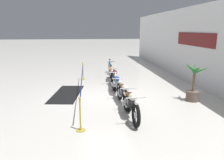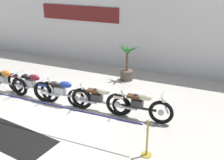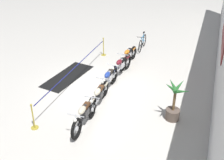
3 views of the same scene
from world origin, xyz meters
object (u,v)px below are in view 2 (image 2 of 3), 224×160
object	(u,v)px
motorcycle_maroon_1	(32,85)
potted_palm_left_of_row	(127,65)
motorcycle_blue_2	(62,93)
motorcycle_cream_3	(99,99)
motorcycle_orange_0	(4,81)
motorcycle_cream_4	(139,106)
stanchion_mid_left	(147,144)
floor_banner	(7,136)
stanchion_far_left	(2,100)

from	to	relation	value
motorcycle_maroon_1	potted_palm_left_of_row	distance (m)	3.95
motorcycle_blue_2	motorcycle_cream_3	distance (m)	1.37
motorcycle_orange_0	potted_palm_left_of_row	distance (m)	4.93
motorcycle_cream_4	stanchion_mid_left	distance (m)	1.83
floor_banner	motorcycle_orange_0	bearing A→B (deg)	141.52
motorcycle_cream_3	motorcycle_cream_4	size ratio (longest dim) A/B	1.05
stanchion_mid_left	floor_banner	bearing A→B (deg)	-169.45
motorcycle_cream_3	motorcycle_cream_4	world-z (taller)	motorcycle_cream_4
motorcycle_cream_3	stanchion_far_left	size ratio (longest dim) A/B	0.34
stanchion_far_left	floor_banner	bearing A→B (deg)	-44.87
motorcycle_cream_3	stanchion_mid_left	size ratio (longest dim) A/B	2.19
motorcycle_cream_4	motorcycle_maroon_1	bearing A→B (deg)	179.91
motorcycle_maroon_1	stanchion_mid_left	distance (m)	5.16
motorcycle_orange_0	motorcycle_blue_2	size ratio (longest dim) A/B	1.01
motorcycle_orange_0	motorcycle_blue_2	distance (m)	2.65
motorcycle_blue_2	motorcycle_cream_3	world-z (taller)	motorcycle_blue_2
motorcycle_blue_2	stanchion_mid_left	size ratio (longest dim) A/B	2.19
motorcycle_maroon_1	stanchion_far_left	distance (m)	1.69
motorcycle_orange_0	motorcycle_maroon_1	world-z (taller)	motorcycle_maroon_1
motorcycle_cream_4	potted_palm_left_of_row	xyz separation A→B (m)	(-1.50, 2.97, 0.17)
motorcycle_cream_3	floor_banner	distance (m)	3.01
stanchion_mid_left	motorcycle_maroon_1	bearing A→B (deg)	161.15
motorcycle_blue_2	potted_palm_left_of_row	world-z (taller)	potted_palm_left_of_row
stanchion_mid_left	stanchion_far_left	bearing A→B (deg)	180.00
stanchion_far_left	stanchion_mid_left	bearing A→B (deg)	0.00
motorcycle_maroon_1	stanchion_mid_left	bearing A→B (deg)	-18.85
motorcycle_cream_4	potted_palm_left_of_row	size ratio (longest dim) A/B	1.34
motorcycle_maroon_1	potted_palm_left_of_row	bearing A→B (deg)	48.56
motorcycle_orange_0	motorcycle_cream_3	size ratio (longest dim) A/B	1.01
stanchion_mid_left	motorcycle_cream_3	bearing A→B (deg)	142.49
motorcycle_blue_2	stanchion_mid_left	world-z (taller)	stanchion_mid_left
motorcycle_orange_0	potted_palm_left_of_row	xyz separation A→B (m)	(3.91, 2.99, 0.19)
potted_palm_left_of_row	stanchion_mid_left	xyz separation A→B (m)	(2.26, -4.63, -0.29)
motorcycle_orange_0	motorcycle_cream_3	distance (m)	4.02
motorcycle_orange_0	motorcycle_cream_3	bearing A→B (deg)	0.28
motorcycle_cream_3	floor_banner	world-z (taller)	motorcycle_cream_3
motorcycle_cream_4	stanchion_far_left	xyz separation A→B (m)	(-3.91, -1.66, 0.21)
potted_palm_left_of_row	stanchion_far_left	size ratio (longest dim) A/B	0.24
motorcycle_orange_0	stanchion_mid_left	xyz separation A→B (m)	(6.18, -1.64, -0.10)
motorcycle_cream_3	motorcycle_cream_4	distance (m)	1.40
motorcycle_cream_3	stanchion_mid_left	bearing A→B (deg)	-37.51
motorcycle_orange_0	motorcycle_cream_4	distance (m)	5.41
motorcycle_cream_3	stanchion_mid_left	distance (m)	2.73
motorcycle_cream_4	floor_banner	bearing A→B (deg)	-142.96
motorcycle_maroon_1	potted_palm_left_of_row	size ratio (longest dim) A/B	1.50
motorcycle_blue_2	stanchion_far_left	world-z (taller)	stanchion_far_left
potted_palm_left_of_row	motorcycle_cream_3	bearing A→B (deg)	-88.00
motorcycle_cream_3	motorcycle_blue_2	bearing A→B (deg)	-175.97
motorcycle_cream_3	potted_palm_left_of_row	distance (m)	2.98
potted_palm_left_of_row	floor_banner	size ratio (longest dim) A/B	0.55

